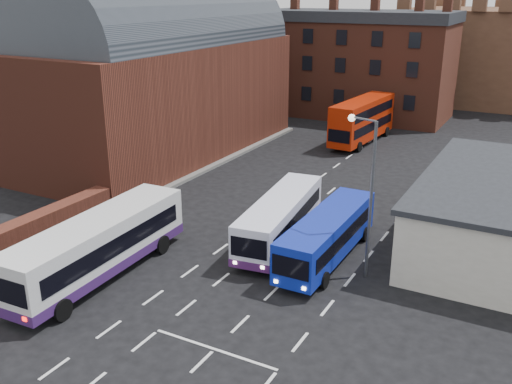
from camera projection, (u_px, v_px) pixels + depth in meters
The scene contains 12 objects.
ground at pixel (163, 291), 28.99m from camera, with size 180.00×180.00×0.00m, color black.
railway_station at pixel (162, 71), 50.77m from camera, with size 12.00×28.00×16.00m.
forecourt_wall at pixel (48, 224), 34.90m from camera, with size 1.20×10.00×1.80m, color #602B1E.
brick_terrace at pixel (355, 69), 67.98m from camera, with size 22.00×10.00×11.00m, color brown.
castle_keep at pixel (485, 54), 79.04m from camera, with size 22.00×22.00×12.00m, color brown.
bus_white_outbound at pixel (98, 243), 29.88m from camera, with size 3.33×11.92×3.22m.
bus_white_inbound at pixel (280, 216), 34.16m from camera, with size 3.52×10.32×2.76m.
bus_blue at pixel (327, 234), 31.82m from camera, with size 2.49×9.83×2.68m.
bus_red_double at pixel (362, 120), 56.31m from camera, with size 3.33×10.93×4.31m.
street_lamp at pixel (367, 184), 28.90m from camera, with size 1.68×0.70×8.56m.
pedestrian_red at pixel (44, 269), 29.34m from camera, with size 0.63×0.41×1.72m, color maroon.
pedestrian_beige at pixel (35, 260), 30.62m from camera, with size 0.73×0.57×1.49m, color beige.
Camera 1 is at (16.33, -20.31, 14.45)m, focal length 40.00 mm.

